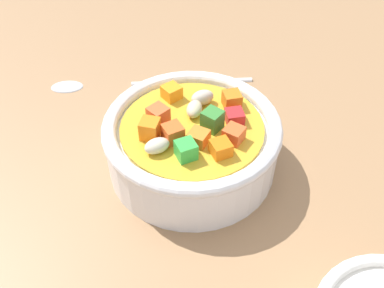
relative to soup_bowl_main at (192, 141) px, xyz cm
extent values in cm
cube|color=#9E754F|center=(0.00, -0.01, -4.08)|extent=(140.00, 140.00, 2.00)
cylinder|color=white|center=(0.00, -0.01, -0.79)|extent=(15.64, 15.64, 4.58)
torus|color=white|center=(0.00, -0.01, 1.89)|extent=(16.03, 16.03, 1.33)
cylinder|color=gold|center=(0.00, -0.01, 1.70)|extent=(12.84, 12.84, 0.40)
cube|color=#388434|center=(-1.78, 0.05, 2.80)|extent=(2.13, 2.13, 1.82)
ellipsoid|color=beige|center=(0.41, -1.65, 2.49)|extent=(1.53, 2.26, 1.19)
cube|color=orange|center=(-2.77, 3.05, 2.51)|extent=(2.13, 2.13, 1.23)
cube|color=#D85A22|center=(1.38, 1.93, 2.65)|extent=(2.17, 2.17, 1.51)
ellipsoid|color=beige|center=(-0.55, -3.25, 2.61)|extent=(2.58, 2.31, 1.43)
ellipsoid|color=beige|center=(2.45, 3.45, 2.51)|extent=(2.58, 2.38, 1.23)
cube|color=green|center=(-0.03, 3.75, 2.64)|extent=(2.14, 2.14, 1.49)
cube|color=orange|center=(2.44, -3.79, 2.54)|extent=(2.20, 2.20, 1.29)
cube|color=#E85D2D|center=(2.99, -0.34, 2.75)|extent=(2.18, 2.18, 1.72)
cube|color=orange|center=(-3.27, -3.31, 2.61)|extent=(2.01, 2.01, 1.43)
cube|color=orange|center=(3.36, 1.79, 2.77)|extent=(1.71, 1.71, 1.74)
cube|color=red|center=(-3.65, -1.13, 2.45)|extent=(1.97, 1.97, 1.11)
cube|color=#E05927|center=(-3.73, 1.27, 2.53)|extent=(2.07, 2.07, 1.27)
cube|color=orange|center=(-0.82, 1.95, 2.46)|extent=(2.00, 2.00, 1.13)
cylinder|color=silver|center=(1.73, -13.19, -2.74)|extent=(14.22, 3.41, 0.69)
ellipsoid|color=silver|center=(16.19, -10.38, -2.72)|extent=(4.13, 3.03, 0.72)
camera|label=1|loc=(-3.63, 27.65, 26.96)|focal=39.63mm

